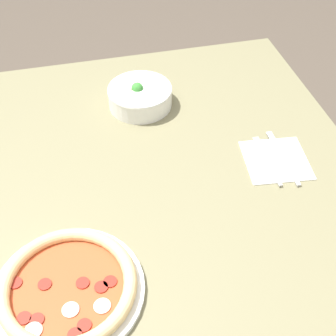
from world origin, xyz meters
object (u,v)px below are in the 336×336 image
at_px(pizza, 68,288).
at_px(bowl, 140,95).
at_px(fork, 268,161).
at_px(knife, 285,160).

distance_m(pizza, bowl, 0.59).
relative_size(bowl, fork, 1.01).
bearing_deg(bowl, pizza, -114.29).
distance_m(bowl, knife, 0.43).
xyz_separation_m(bowl, knife, (0.30, -0.30, -0.03)).
distance_m(fork, knife, 0.04).
distance_m(pizza, knife, 0.59).
xyz_separation_m(bowl, fork, (0.26, -0.30, -0.03)).
height_order(fork, knife, same).
distance_m(bowl, fork, 0.39).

